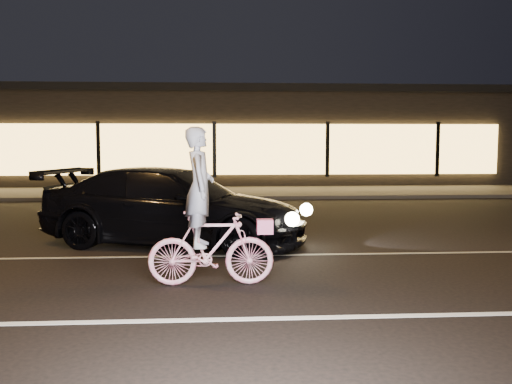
{
  "coord_description": "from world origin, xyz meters",
  "views": [
    {
      "loc": [
        0.16,
        -7.73,
        2.02
      ],
      "look_at": [
        0.71,
        0.6,
        1.24
      ],
      "focal_mm": 40.0,
      "sensor_mm": 36.0,
      "label": 1
    }
  ],
  "objects": [
    {
      "name": "cyclist",
      "position": [
        0.01,
        0.03,
        0.78
      ],
      "size": [
        1.73,
        0.6,
        2.18
      ],
      "rotation": [
        0.0,
        0.0,
        1.57
      ],
      "color": "#F44378",
      "rests_on": "ground"
    },
    {
      "name": "storefront",
      "position": [
        0.0,
        18.97,
        2.15
      ],
      "size": [
        25.4,
        8.42,
        4.2
      ],
      "color": "black",
      "rests_on": "ground"
    },
    {
      "name": "lane_stripe_near",
      "position": [
        0.0,
        -1.5,
        0.0
      ],
      "size": [
        60.0,
        0.12,
        0.01
      ],
      "primitive_type": "cube",
      "color": "silver",
      "rests_on": "ground"
    },
    {
      "name": "ground",
      "position": [
        0.0,
        0.0,
        0.0
      ],
      "size": [
        90.0,
        90.0,
        0.0
      ],
      "primitive_type": "plane",
      "color": "black",
      "rests_on": "ground"
    },
    {
      "name": "sedan",
      "position": [
        -0.7,
        3.11,
        0.74
      ],
      "size": [
        5.47,
        3.59,
        1.47
      ],
      "rotation": [
        0.0,
        0.0,
        1.24
      ],
      "color": "black",
      "rests_on": "ground"
    },
    {
      "name": "sidewalk",
      "position": [
        0.0,
        13.0,
        0.06
      ],
      "size": [
        30.0,
        4.0,
        0.12
      ],
      "primitive_type": "cube",
      "color": "#383533",
      "rests_on": "ground"
    },
    {
      "name": "lane_stripe_far",
      "position": [
        0.0,
        2.0,
        0.0
      ],
      "size": [
        60.0,
        0.1,
        0.01
      ],
      "primitive_type": "cube",
      "color": "gray",
      "rests_on": "ground"
    }
  ]
}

